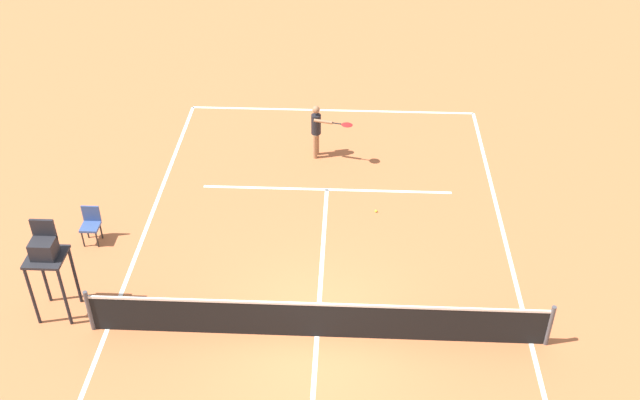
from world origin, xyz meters
TOP-DOWN VIEW (x-y plane):
  - ground_plane at (0.00, 0.00)m, footprint 60.00×60.00m
  - court_lines at (0.00, 0.00)m, footprint 9.18×20.13m
  - tennis_net at (0.00, 0.00)m, footprint 9.78×0.10m
  - player_serving at (0.33, -7.21)m, footprint 1.21×0.80m
  - tennis_ball at (-1.33, -4.53)m, footprint 0.07×0.07m
  - umpire_chair at (5.72, -0.50)m, footprint 0.80×0.80m
  - courtside_chair_mid at (5.72, -3.02)m, footprint 0.44×0.46m

SIDE VIEW (x-z plane):
  - ground_plane at x=0.00m, z-range 0.00..0.00m
  - court_lines at x=0.00m, z-range 0.00..0.01m
  - tennis_ball at x=-1.33m, z-range 0.00..0.07m
  - tennis_net at x=0.00m, z-range -0.04..1.03m
  - courtside_chair_mid at x=5.72m, z-range 0.06..1.01m
  - player_serving at x=0.33m, z-range 0.15..1.80m
  - umpire_chair at x=5.72m, z-range 0.40..2.81m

